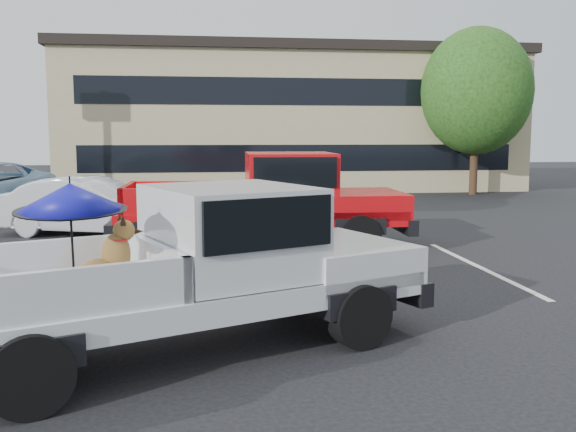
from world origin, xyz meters
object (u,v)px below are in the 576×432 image
object	(u,v)px
silver_sedan	(91,206)
tree_right	(476,91)
red_pickup	(281,197)
tree_back	(357,97)
silver_pickup	(213,258)

from	to	relation	value
silver_sedan	tree_right	bearing A→B (deg)	-36.56
red_pickup	tree_back	bearing A→B (deg)	73.32
tree_back	silver_pickup	world-z (taller)	tree_back
tree_right	tree_back	size ratio (longest dim) A/B	0.95
tree_back	silver_sedan	bearing A→B (deg)	-122.45
tree_back	silver_sedan	xyz separation A→B (m)	(-10.84, -17.04, -3.69)
red_pickup	silver_pickup	bearing A→B (deg)	-102.49
tree_right	silver_sedan	distance (m)	16.90
tree_right	silver_pickup	bearing A→B (deg)	-121.72
red_pickup	silver_sedan	size ratio (longest dim) A/B	1.46
tree_back	tree_right	bearing A→B (deg)	-69.44
silver_pickup	red_pickup	bearing A→B (deg)	53.06
silver_pickup	tree_back	bearing A→B (deg)	49.88
tree_right	silver_sedan	xyz separation A→B (m)	(-13.84, -9.04, -3.49)
tree_right	silver_sedan	size ratio (longest dim) A/B	1.55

